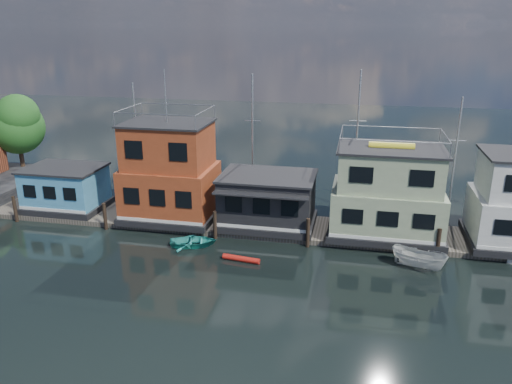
% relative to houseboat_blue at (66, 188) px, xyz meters
% --- Properties ---
extents(ground, '(160.00, 160.00, 0.00)m').
position_rel_houseboat_blue_xyz_m(ground, '(18.00, -12.00, -2.21)').
color(ground, black).
rests_on(ground, ground).
extents(dock, '(48.00, 5.00, 0.40)m').
position_rel_houseboat_blue_xyz_m(dock, '(18.00, 0.00, -2.01)').
color(dock, '#595147').
rests_on(dock, ground).
extents(houseboat_blue, '(6.40, 4.90, 3.66)m').
position_rel_houseboat_blue_xyz_m(houseboat_blue, '(0.00, 0.00, 0.00)').
color(houseboat_blue, black).
rests_on(houseboat_blue, dock).
extents(houseboat_red, '(7.40, 5.90, 11.86)m').
position_rel_houseboat_blue_xyz_m(houseboat_red, '(9.50, 0.00, 1.90)').
color(houseboat_red, black).
rests_on(houseboat_red, dock).
extents(houseboat_dark, '(7.40, 6.10, 4.06)m').
position_rel_houseboat_blue_xyz_m(houseboat_dark, '(17.50, -0.02, 0.21)').
color(houseboat_dark, black).
rests_on(houseboat_dark, dock).
extents(houseboat_green, '(8.40, 5.90, 7.03)m').
position_rel_houseboat_blue_xyz_m(houseboat_green, '(26.50, 0.00, 1.34)').
color(houseboat_green, black).
rests_on(houseboat_green, dock).
extents(pilings, '(42.28, 0.28, 2.20)m').
position_rel_houseboat_blue_xyz_m(pilings, '(17.67, -2.80, -1.11)').
color(pilings, '#2D2116').
rests_on(pilings, ground).
extents(background_masts, '(36.40, 0.16, 12.00)m').
position_rel_houseboat_blue_xyz_m(background_masts, '(22.76, 6.00, 3.35)').
color(background_masts, silver).
rests_on(background_masts, ground).
extents(red_kayak, '(2.67, 0.73, 0.39)m').
position_rel_houseboat_blue_xyz_m(red_kayak, '(16.80, -6.11, -2.01)').
color(red_kayak, red).
rests_on(red_kayak, ground).
extents(dinghy_teal, '(3.97, 3.31, 0.71)m').
position_rel_houseboat_blue_xyz_m(dinghy_teal, '(12.82, -4.38, -1.85)').
color(dinghy_teal, teal).
rests_on(dinghy_teal, ground).
extents(motorboat, '(3.94, 2.73, 1.43)m').
position_rel_houseboat_blue_xyz_m(motorboat, '(28.58, -4.76, -1.49)').
color(motorboat, silver).
rests_on(motorboat, ground).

